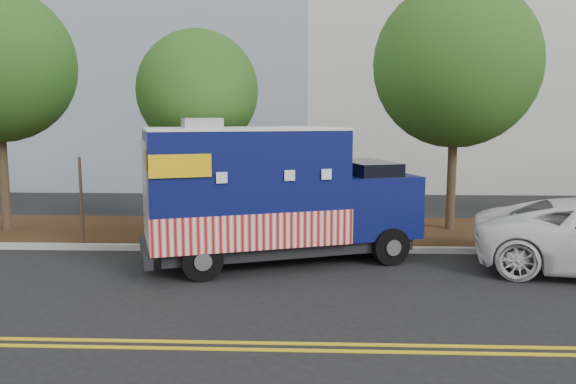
{
  "coord_description": "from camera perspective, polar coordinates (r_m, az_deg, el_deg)",
  "views": [
    {
      "loc": [
        2.17,
        -12.62,
        3.47
      ],
      "look_at": [
        1.62,
        0.6,
        1.65
      ],
      "focal_mm": 35.0,
      "sensor_mm": 36.0,
      "label": 1
    }
  ],
  "objects": [
    {
      "name": "curb",
      "position": [
        14.59,
        -6.28,
        -5.69
      ],
      "size": [
        120.0,
        0.18,
        0.15
      ],
      "primitive_type": "cube",
      "color": "#9E9E99",
      "rests_on": "ground"
    },
    {
      "name": "tree_c",
      "position": [
        16.99,
        16.7,
        12.23
      ],
      "size": [
        4.7,
        4.7,
        7.23
      ],
      "color": "#38281C",
      "rests_on": "ground"
    },
    {
      "name": "centerline_far",
      "position": [
        8.92,
        -12.36,
        -15.23
      ],
      "size": [
        120.0,
        0.1,
        0.01
      ],
      "primitive_type": "cube",
      "color": "gold",
      "rests_on": "ground"
    },
    {
      "name": "sign_post",
      "position": [
        15.55,
        -20.24,
        -1.07
      ],
      "size": [
        0.06,
        0.06,
        2.4
      ],
      "primitive_type": "cube",
      "color": "#473828",
      "rests_on": "ground"
    },
    {
      "name": "ground",
      "position": [
        13.27,
        -7.19,
        -7.41
      ],
      "size": [
        120.0,
        120.0,
        0.0
      ],
      "primitive_type": "plane",
      "color": "black",
      "rests_on": "ground"
    },
    {
      "name": "tree_b",
      "position": [
        15.89,
        -9.15,
        10.07
      ],
      "size": [
        3.34,
        3.34,
        5.81
      ],
      "color": "#38281C",
      "rests_on": "ground"
    },
    {
      "name": "mulch_strip",
      "position": [
        16.62,
        -5.2,
        -4.01
      ],
      "size": [
        120.0,
        4.0,
        0.15
      ],
      "primitive_type": "cube",
      "color": "black",
      "rests_on": "ground"
    },
    {
      "name": "food_truck",
      "position": [
        13.18,
        -2.08,
        -0.6
      ],
      "size": [
        6.85,
        4.3,
        3.41
      ],
      "rotation": [
        0.0,
        0.0,
        0.33
      ],
      "color": "black",
      "rests_on": "ground"
    },
    {
      "name": "centerline_near",
      "position": [
        9.14,
        -11.95,
        -14.63
      ],
      "size": [
        120.0,
        0.1,
        0.01
      ],
      "primitive_type": "cube",
      "color": "gold",
      "rests_on": "ground"
    }
  ]
}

